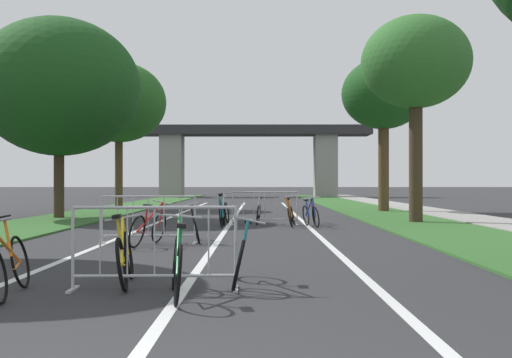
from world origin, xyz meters
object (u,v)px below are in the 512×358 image
bicycle_blue_3 (310,215)px  bicycle_yellow_7 (125,257)px  tree_right_maple_mid (416,64)px  bicycle_teal_0 (240,257)px  crowd_barrier_second (148,220)px  bicycle_orange_1 (291,215)px  bicycle_black_2 (195,226)px  bicycle_red_5 (149,228)px  bicycle_purple_8 (313,213)px  tree_left_oak_mid (119,103)px  tree_right_oak_near (383,95)px  crowd_barrier_third (265,209)px  bicycle_silver_9 (224,212)px  bicycle_teal_10 (222,215)px  tree_left_pine_near (59,87)px  crowd_barrier_nearest (154,249)px  bicycle_green_4 (177,265)px  bicycle_white_6 (259,213)px  bicycle_orange_11 (8,264)px

bicycle_blue_3 → bicycle_yellow_7: 10.64m
tree_right_maple_mid → bicycle_teal_0: tree_right_maple_mid is taller
crowd_barrier_second → bicycle_orange_1: 6.10m
bicycle_black_2 → bicycle_red_5: 1.21m
bicycle_black_2 → bicycle_purple_8: size_ratio=0.98×
tree_right_maple_mid → bicycle_red_5: size_ratio=3.83×
tree_left_oak_mid → tree_right_oak_near: size_ratio=1.06×
tree_right_oak_near → crowd_barrier_third: (-5.40, -8.10, -4.72)m
bicycle_orange_1 → bicycle_yellow_7: (-2.71, -10.24, 0.02)m
bicycle_blue_3 → bicycle_silver_9: bearing=-30.2°
bicycle_purple_8 → bicycle_silver_9: size_ratio=0.98×
bicycle_purple_8 → bicycle_teal_10: bearing=-154.7°
tree_right_oak_near → bicycle_purple_8: size_ratio=4.23×
tree_left_pine_near → tree_left_oak_mid: tree_left_pine_near is taller
bicycle_yellow_7 → crowd_barrier_nearest: bearing=-45.6°
tree_left_pine_near → tree_right_oak_near: (12.86, 4.96, 0.44)m
bicycle_red_5 → bicycle_green_4: bearing=-62.2°
crowd_barrier_nearest → bicycle_white_6: 11.62m
bicycle_red_5 → bicycle_orange_11: 5.52m
crowd_barrier_second → crowd_barrier_third: same height
crowd_barrier_nearest → crowd_barrier_second: same height
bicycle_orange_1 → bicycle_white_6: bicycle_orange_1 is taller
tree_left_pine_near → crowd_barrier_nearest: (5.99, -14.15, -4.28)m
tree_left_oak_mid → bicycle_orange_11: 23.15m
tree_right_oak_near → bicycle_black_2: 15.73m
bicycle_blue_3 → bicycle_green_4: (-2.50, -10.91, 0.02)m
bicycle_orange_1 → bicycle_blue_3: (0.58, -0.12, 0.01)m
tree_right_maple_mid → bicycle_green_4: tree_right_maple_mid is taller
tree_left_pine_near → bicycle_silver_9: 8.09m
tree_right_oak_near → bicycle_orange_11: size_ratio=4.10×
tree_left_oak_mid → bicycle_blue_3: 15.05m
bicycle_orange_1 → bicycle_teal_10: size_ratio=1.03×
tree_right_maple_mid → crowd_barrier_nearest: size_ratio=3.24×
crowd_barrier_second → bicycle_black_2: (0.98, 0.40, -0.17)m
tree_right_maple_mid → bicycle_yellow_7: (-6.86, -11.60, -4.82)m
tree_right_maple_mid → bicycle_orange_1: bearing=-161.9°
bicycle_yellow_7 → bicycle_teal_10: 10.11m
crowd_barrier_third → bicycle_orange_1: crowd_barrier_third is taller
bicycle_black_2 → bicycle_orange_11: bearing=-111.5°
tree_left_pine_near → bicycle_black_2: size_ratio=4.56×
bicycle_green_4 → bicycle_silver_9: (-0.14, 11.82, 0.00)m
crowd_barrier_second → bicycle_black_2: size_ratio=1.30×
crowd_barrier_nearest → bicycle_teal_0: (1.05, 0.40, -0.16)m
bicycle_yellow_7 → crowd_barrier_second: bearing=89.4°
bicycle_orange_11 → bicycle_white_6: bearing=-111.6°
bicycle_green_4 → bicycle_yellow_7: (-0.79, 0.79, -0.01)m
tree_right_maple_mid → bicycle_silver_9: size_ratio=4.08×
bicycle_silver_9 → crowd_barrier_third: bearing=-10.9°
bicycle_blue_3 → bicycle_silver_9: 2.80m
crowd_barrier_second → bicycle_purple_8: crowd_barrier_second is taller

